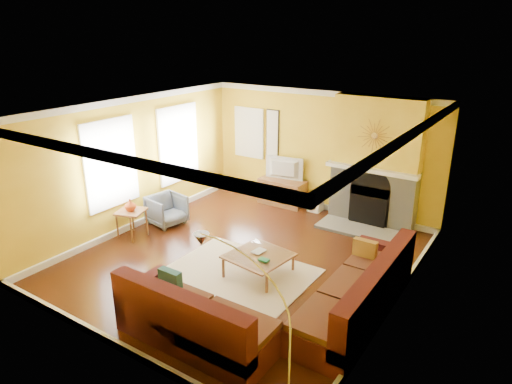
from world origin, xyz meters
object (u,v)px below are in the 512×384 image
Objects in this scene: coffee_table at (259,264)px; side_table at (132,224)px; media_console at (282,192)px; armchair at (167,210)px; sectional_sofa at (277,277)px; arc_lamp at (248,328)px.

coffee_table is 1.70× the size of side_table.
armchair reaches higher than media_console.
armchair is (-3.48, 1.27, -0.13)m from sectional_sofa.
sectional_sofa is at bearing -6.85° from side_table.
coffee_table is 2.88m from armchair.
side_table is at bearing -179.86° from armchair.
side_table is 0.30× the size of arc_lamp.
arc_lamp reaches higher than armchair.
armchair is at bearing 80.00° from side_table.
arc_lamp is (1.40, -2.37, 0.76)m from coffee_table.
media_console reaches higher than coffee_table.
armchair reaches higher than side_table.
side_table is (-1.61, -3.20, -0.02)m from media_console.
armchair is 1.26× the size of side_table.
media_console is 3.58m from side_table.
arc_lamp is at bearing -68.49° from sectional_sofa.
coffee_table is 2.94m from side_table.
armchair is at bearing -121.68° from media_console.
arc_lamp is at bearing -59.36° from coffee_table.
armchair is at bearing 165.83° from coffee_table.
coffee_table is at bearing -66.61° from media_console.
media_console reaches higher than side_table.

